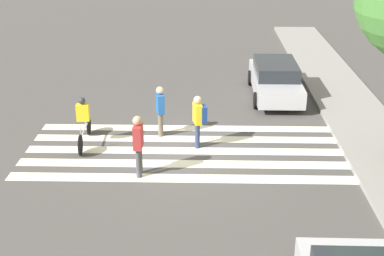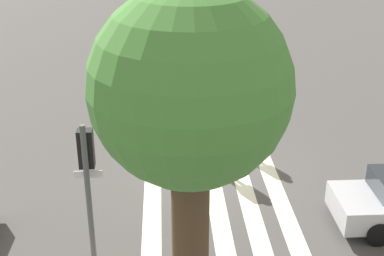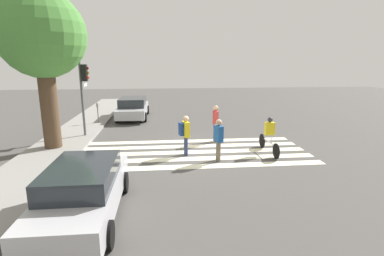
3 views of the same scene
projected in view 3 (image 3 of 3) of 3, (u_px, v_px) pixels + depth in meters
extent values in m
plane|color=#4C4947|center=(195.00, 152.00, 13.40)|extent=(60.00, 60.00, 0.00)
cube|color=gray|center=(50.00, 155.00, 12.79)|extent=(36.00, 2.50, 0.14)
cube|color=#F2EDCC|center=(200.00, 166.00, 11.61)|extent=(0.51, 10.00, 0.01)
cube|color=#F2EDCC|center=(197.00, 159.00, 12.50)|extent=(0.51, 10.00, 0.01)
cube|color=#F2EDCC|center=(195.00, 152.00, 13.40)|extent=(0.51, 10.00, 0.01)
cube|color=#F2EDCC|center=(193.00, 146.00, 14.30)|extent=(0.51, 10.00, 0.01)
cube|color=#F2EDCC|center=(191.00, 141.00, 15.19)|extent=(0.51, 10.00, 0.01)
cylinder|color=#515456|center=(82.00, 100.00, 15.41)|extent=(0.12, 0.12, 4.01)
cube|color=black|center=(84.00, 73.00, 15.11)|extent=(0.32, 0.26, 0.84)
cube|color=silver|center=(85.00, 85.00, 15.25)|extent=(0.60, 0.02, 0.16)
sphere|color=#590F0F|center=(87.00, 68.00, 15.08)|extent=(0.15, 0.15, 0.15)
sphere|color=#59470F|center=(88.00, 73.00, 15.13)|extent=(0.15, 0.15, 0.15)
sphere|color=red|center=(88.00, 77.00, 15.18)|extent=(0.15, 0.15, 0.15)
cylinder|color=#515456|center=(98.00, 116.00, 18.81)|extent=(0.06, 0.06, 1.13)
cylinder|color=gray|center=(97.00, 105.00, 18.66)|extent=(0.15, 0.15, 0.22)
sphere|color=gray|center=(97.00, 104.00, 18.64)|extent=(0.14, 0.14, 0.14)
cylinder|color=#4C3826|center=(50.00, 110.00, 13.32)|extent=(0.75, 0.75, 3.70)
sphere|color=#478438|center=(42.00, 34.00, 12.60)|extent=(3.67, 3.67, 3.67)
cylinder|color=navy|center=(186.00, 146.00, 12.83)|extent=(0.15, 0.15, 0.82)
cylinder|color=navy|center=(186.00, 145.00, 13.04)|extent=(0.15, 0.15, 0.82)
cube|color=yellow|center=(186.00, 129.00, 12.77)|extent=(0.51, 0.32, 0.65)
sphere|color=tan|center=(186.00, 119.00, 12.67)|extent=(0.26, 0.26, 0.26)
cube|color=navy|center=(181.00, 129.00, 12.80)|extent=(0.39, 0.25, 0.54)
cylinder|color=#4C4C51|center=(216.00, 134.00, 14.93)|extent=(0.16, 0.16, 0.87)
cylinder|color=#4C4C51|center=(215.00, 132.00, 15.15)|extent=(0.16, 0.16, 0.87)
cube|color=#B73333|center=(216.00, 118.00, 14.87)|extent=(0.52, 0.25, 0.69)
sphere|color=tan|center=(216.00, 108.00, 14.76)|extent=(0.27, 0.27, 0.27)
cylinder|color=#6B6051|center=(219.00, 152.00, 12.08)|extent=(0.15, 0.15, 0.82)
cylinder|color=#6B6051|center=(218.00, 150.00, 12.29)|extent=(0.15, 0.15, 0.82)
cube|color=#1E5199|center=(219.00, 134.00, 12.02)|extent=(0.52, 0.33, 0.65)
sphere|color=tan|center=(219.00, 123.00, 11.92)|extent=(0.26, 0.26, 0.26)
cylinder|color=black|center=(262.00, 141.00, 13.99)|extent=(0.66, 0.07, 0.66)
cylinder|color=black|center=(276.00, 151.00, 12.43)|extent=(0.66, 0.07, 0.66)
cube|color=#B2B2B7|center=(269.00, 142.00, 13.17)|extent=(1.37, 0.09, 0.04)
cylinder|color=#B2B2B7|center=(272.00, 140.00, 12.86)|extent=(0.03, 0.03, 0.32)
cylinder|color=#B2B2B7|center=(264.00, 134.00, 13.71)|extent=(0.03, 0.03, 0.40)
cube|color=yellow|center=(270.00, 129.00, 13.03)|extent=(0.26, 0.41, 0.55)
sphere|color=#333338|center=(270.00, 120.00, 12.95)|extent=(0.22, 0.22, 0.22)
cube|color=#B7B7BC|center=(84.00, 196.00, 7.78)|extent=(4.65, 1.75, 0.66)
cube|color=#23282D|center=(82.00, 175.00, 7.64)|extent=(2.56, 1.61, 0.52)
cylinder|color=black|center=(68.00, 184.00, 9.15)|extent=(0.64, 0.20, 0.64)
cylinder|color=black|center=(124.00, 182.00, 9.31)|extent=(0.64, 0.20, 0.64)
cylinder|color=black|center=(26.00, 240.00, 6.36)|extent=(0.64, 0.20, 0.64)
cylinder|color=black|center=(108.00, 235.00, 6.52)|extent=(0.64, 0.20, 0.64)
cube|color=#B7B7BC|center=(133.00, 110.00, 21.07)|extent=(4.82, 1.93, 0.60)
cube|color=#23282D|center=(133.00, 102.00, 20.94)|extent=(2.66, 1.76, 0.57)
cylinder|color=black|center=(123.00, 110.00, 22.49)|extent=(0.64, 0.21, 0.64)
cylinder|color=black|center=(148.00, 110.00, 22.65)|extent=(0.64, 0.21, 0.64)
cylinder|color=black|center=(117.00, 118.00, 19.60)|extent=(0.64, 0.21, 0.64)
cylinder|color=black|center=(145.00, 117.00, 19.76)|extent=(0.64, 0.21, 0.64)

